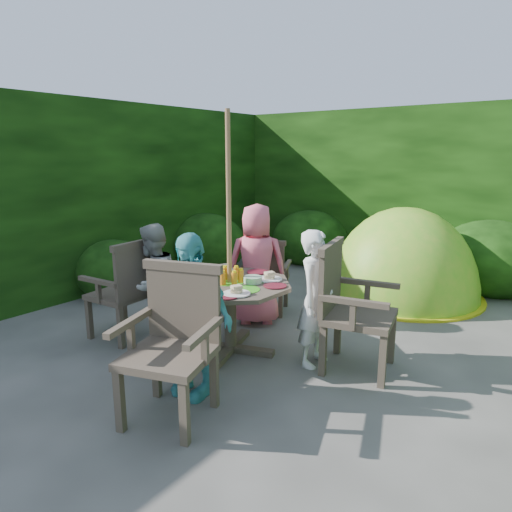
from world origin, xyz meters
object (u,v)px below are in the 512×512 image
Objects in this scene: child_left at (153,284)px; child_right at (316,298)px; child_front at (191,315)px; garden_chair_left at (126,288)px; patio_table at (230,293)px; parasol_pole at (229,237)px; garden_chair_right at (349,306)px; garden_chair_front at (174,340)px; dome_tent at (400,295)px; child_back at (257,264)px; garden_chair_back at (266,275)px.

child_right is at bearing 83.43° from child_left.
garden_chair_left is at bearing 160.84° from child_front.
garden_chair_left reaches higher than patio_table.
parasol_pole reaches higher than child_front.
garden_chair_right is 1.02× the size of garden_chair_front.
dome_tent reaches higher than garden_chair_left.
garden_chair_front is at bearing -87.02° from dome_tent.
patio_table is 1.09m from garden_chair_front.
child_left is at bearing 27.48° from child_back.
patio_table is 1.52× the size of garden_chair_left.
child_back reaches higher than child_left.
parasol_pole is at bearing 83.43° from child_left.
garden_chair_left is at bearing 39.73° from garden_chair_back.
garden_chair_front is at bearing 84.00° from garden_chair_back.
dome_tent is (-0.08, 2.40, -0.60)m from child_right.
child_right is 1.60m from child_left.
parasol_pole reaches higher than patio_table.
parasol_pole reaches higher than child_left.
child_right is 1.13m from child_front.
parasol_pole is at bearing 96.89° from garden_chair_right.
garden_chair_back is (-0.35, 1.05, -0.11)m from patio_table.
patio_table is 1.16× the size of child_front.
child_right is at bearing 61.27° from child_front.
child_left is at bearing 48.02° from garden_chair_back.
child_back reaches higher than garden_chair_right.
child_left is (-1.11, 0.77, 0.04)m from garden_chair_front.
garden_chair_front is (1.38, -0.66, 0.03)m from garden_chair_left.
child_back is at bearing 128.43° from child_left.
garden_chair_right reaches higher than garden_chair_front.
patio_table is at bearing 96.84° from garden_chair_right.
child_front is (0.52, -1.51, -0.02)m from child_back.
dome_tent is at bearing 128.29° from child_left.
parasol_pole is 0.95× the size of dome_tent.
garden_chair_front is 1.89m from child_back.
dome_tent is (0.94, 1.90, -0.66)m from child_back.
child_left reaches higher than garden_chair_right.
garden_chair_back is at bearing 137.24° from child_left.
child_back is at bearing 106.27° from child_front.
patio_table is 1.12× the size of child_back.
child_front is at bearing 133.05° from garden_chair_right.
garden_chair_right is 1.89m from child_left.
patio_table is 1.72× the size of garden_chair_back.
dome_tent is at bearing -3.83° from child_right.
child_left reaches higher than patio_table.
parasol_pole is 2.26× the size of garden_chair_left.
garden_chair_front reaches higher than garden_chair_back.
garden_chair_right is 0.88× the size of child_right.
child_left is 0.92× the size of child_front.
dome_tent is at bearing -152.73° from child_back.
child_right is (0.75, 0.26, 0.03)m from patio_table.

